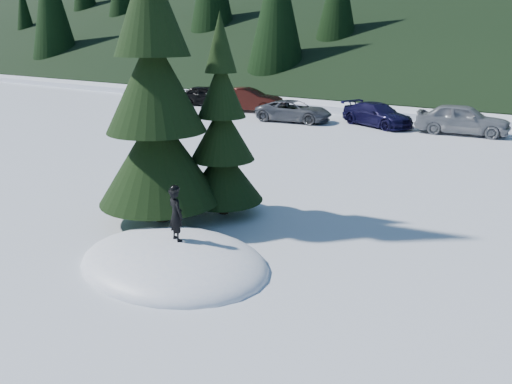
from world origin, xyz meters
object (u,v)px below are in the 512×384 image
Objects in this scene: car_2 at (294,111)px; car_4 at (462,119)px; child_skier at (176,214)px; spruce_short at (222,139)px; spruce_tall at (155,96)px; car_3 at (377,115)px; car_1 at (248,100)px; car_0 at (207,95)px.

car_4 is at bearing -90.47° from car_2.
spruce_short is at bearing -51.86° from child_skier.
car_2 is at bearing 109.40° from spruce_tall.
car_1 is at bearing 109.29° from car_3.
car_1 is 1.03× the size of car_4.
car_1 is at bearing 59.24° from car_2.
car_1 reaches higher than car_3.
car_1 is (-10.28, 17.79, -2.55)m from spruce_tall.
car_0 is 13.36m from car_3.
car_4 is at bearing -109.93° from car_1.
child_skier is at bearing -157.00° from car_0.
car_0 is 4.22m from car_1.
spruce_tall is at bearing -158.54° from car_0.
car_1 is 13.59m from car_4.
spruce_short reaches higher than car_0.
car_1 is (-11.28, 16.39, -1.34)m from spruce_short.
spruce_short is 16.46m from car_4.
spruce_short is 16.23m from car_3.
car_2 is (4.62, -1.72, -0.16)m from car_1.
spruce_short is 4.54× the size of child_skier.
car_3 is at bearing -62.83° from child_skier.
car_3 is (-1.12, 17.42, -2.69)m from spruce_tall.
car_0 is 0.93× the size of car_4.
child_skier is 0.28× the size of car_0.
child_skier is at bearing -69.35° from spruce_short.
car_1 is at bearing 81.23° from car_4.
car_4 is at bearing 79.35° from spruce_tall.
spruce_tall is at bearing -170.97° from car_2.
spruce_tall reaches higher than child_skier.
car_3 is (13.32, -1.11, -0.08)m from car_0.
spruce_tall is at bearing 161.22° from car_4.
spruce_short is at bearing -154.44° from car_0.
car_1 reaches higher than car_2.
spruce_short is 3.36m from child_skier.
car_0 reaches higher than car_3.
car_0 reaches higher than car_2.
car_0 is at bearing 106.83° from car_3.
car_3 is (-2.12, 16.02, -1.47)m from spruce_short.
car_2 is at bearing -122.10° from car_0.
car_3 is 4.44m from car_4.
car_3 is (-3.24, 19.01, -0.44)m from child_skier.
car_4 is (1.19, 19.23, -0.30)m from child_skier.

